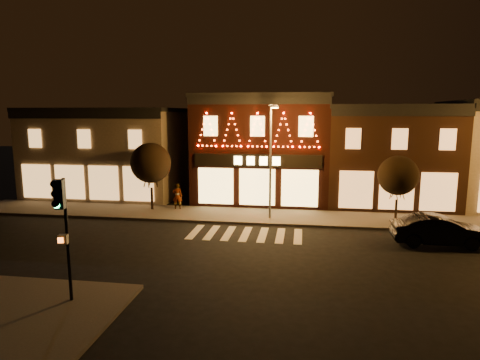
% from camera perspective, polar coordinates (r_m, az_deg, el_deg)
% --- Properties ---
extents(ground, '(120.00, 120.00, 0.00)m').
position_cam_1_polar(ground, '(20.26, -0.81, -10.69)').
color(ground, black).
rests_on(ground, ground).
extents(sidewalk_far, '(44.00, 4.00, 0.15)m').
position_cam_1_polar(sidewalk_far, '(27.67, 6.04, -5.11)').
color(sidewalk_far, '#47423D').
rests_on(sidewalk_far, ground).
extents(sidewalk_near, '(7.00, 7.00, 0.15)m').
position_cam_1_polar(sidewalk_near, '(16.34, -30.06, -16.78)').
color(sidewalk_near, '#47423D').
rests_on(sidewalk_near, ground).
extents(building_left, '(12.20, 8.28, 7.30)m').
position_cam_1_polar(building_left, '(36.68, -17.53, 3.74)').
color(building_left, '#706550').
rests_on(building_left, ground).
extents(building_pulp, '(10.20, 8.34, 8.30)m').
position_cam_1_polar(building_pulp, '(33.03, 3.17, 4.46)').
color(building_pulp, black).
rests_on(building_pulp, ground).
extents(building_right_a, '(9.20, 8.28, 7.50)m').
position_cam_1_polar(building_right_a, '(33.54, 19.58, 3.33)').
color(building_right_a, '#381F13').
rests_on(building_right_a, ground).
extents(traffic_signal_near, '(0.37, 0.48, 4.51)m').
position_cam_1_polar(traffic_signal_near, '(15.81, -23.28, -4.60)').
color(traffic_signal_near, black).
rests_on(traffic_signal_near, sidewalk_near).
extents(streetlamp_mid, '(0.65, 1.67, 7.29)m').
position_cam_1_polar(streetlamp_mid, '(26.15, 4.30, 3.77)').
color(streetlamp_mid, '#59595E').
rests_on(streetlamp_mid, sidewalk_far).
extents(tree_left, '(2.82, 2.82, 4.72)m').
position_cam_1_polar(tree_left, '(29.53, -12.22, 2.31)').
color(tree_left, black).
rests_on(tree_left, sidewalk_far).
extents(tree_right, '(2.48, 2.48, 4.15)m').
position_cam_1_polar(tree_right, '(27.58, 20.99, 0.59)').
color(tree_right, black).
rests_on(tree_right, sidewalk_far).
extents(dark_sedan, '(4.81, 1.68, 1.58)m').
position_cam_1_polar(dark_sedan, '(24.29, 25.81, -6.29)').
color(dark_sedan, black).
rests_on(dark_sedan, ground).
extents(pedestrian, '(0.75, 0.57, 1.83)m').
position_cam_1_polar(pedestrian, '(29.68, -8.65, -2.22)').
color(pedestrian, gray).
rests_on(pedestrian, sidewalk_far).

